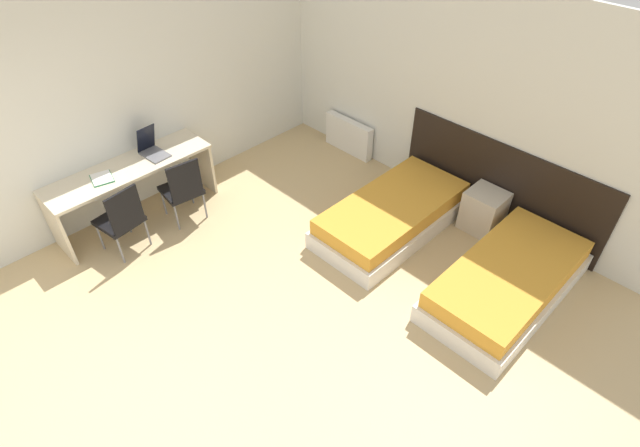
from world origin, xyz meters
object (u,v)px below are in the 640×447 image
at_px(bed_near_window, 392,215).
at_px(chair_near_laptop, 183,188).
at_px(nightstand, 484,211).
at_px(laptop, 152,149).
at_px(chair_near_notebook, 121,218).
at_px(bed_near_door, 507,281).

xyz_separation_m(bed_near_window, chair_near_laptop, (-1.92, -1.66, 0.28)).
height_order(nightstand, laptop, laptop).
bearing_deg(bed_near_window, chair_near_notebook, -127.92).
bearing_deg(laptop, bed_near_door, 19.04).
bearing_deg(bed_near_window, bed_near_door, 0.00).
xyz_separation_m(bed_near_door, nightstand, (-0.77, 0.79, 0.06)).
bearing_deg(chair_near_laptop, bed_near_door, 33.04).
height_order(bed_near_door, chair_near_notebook, chair_near_notebook).
bearing_deg(nightstand, chair_near_notebook, -129.58).
distance_m(bed_near_door, nightstand, 1.10).
relative_size(bed_near_window, laptop, 5.28).
height_order(nightstand, chair_near_notebook, chair_near_notebook).
height_order(chair_near_notebook, laptop, laptop).
xyz_separation_m(nightstand, chair_near_laptop, (-2.69, -2.45, 0.22)).
relative_size(bed_near_window, chair_near_laptop, 2.23).
bearing_deg(nightstand, chair_near_laptop, -137.64).
relative_size(nightstand, chair_near_laptop, 0.59).
relative_size(chair_near_laptop, chair_near_notebook, 1.00).
bearing_deg(chair_near_notebook, laptop, 114.38).
bearing_deg(bed_near_window, nightstand, 45.71).
relative_size(nightstand, laptop, 1.40).
distance_m(bed_near_window, chair_near_laptop, 2.55).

